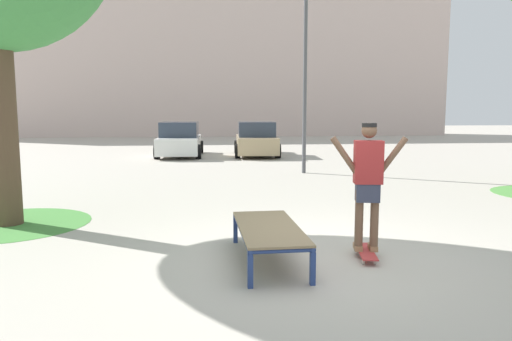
{
  "coord_description": "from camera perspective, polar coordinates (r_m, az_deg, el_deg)",
  "views": [
    {
      "loc": [
        -1.56,
        -5.94,
        1.92
      ],
      "look_at": [
        -0.74,
        1.47,
        1.0
      ],
      "focal_mm": 33.21,
      "sensor_mm": 36.0,
      "label": 1
    }
  ],
  "objects": [
    {
      "name": "car_white",
      "position": [
        21.04,
        -9.14,
        3.59
      ],
      "size": [
        2.02,
        4.25,
        1.5
      ],
      "color": "silver",
      "rests_on": "ground"
    },
    {
      "name": "car_tan",
      "position": [
        21.09,
        0.02,
        3.69
      ],
      "size": [
        2.09,
        4.29,
        1.5
      ],
      "color": "tan",
      "rests_on": "ground"
    },
    {
      "name": "grass_patch_near_left",
      "position": [
        9.26,
        -27.59,
        -5.72
      ],
      "size": [
        2.7,
        2.7,
        0.01
      ],
      "primitive_type": "cylinder",
      "color": "#47893D",
      "rests_on": "ground"
    },
    {
      "name": "light_post",
      "position": [
        15.14,
        5.95,
        14.23
      ],
      "size": [
        0.36,
        0.36,
        5.83
      ],
      "color": "#4C4C51",
      "rests_on": "ground"
    },
    {
      "name": "skateboard",
      "position": [
        6.54,
        13.08,
        -9.52
      ],
      "size": [
        0.34,
        0.82,
        0.09
      ],
      "color": "#B23333",
      "rests_on": "ground"
    },
    {
      "name": "skate_box",
      "position": [
        6.15,
        1.53,
        -7.14
      ],
      "size": [
        0.8,
        1.92,
        0.46
      ],
      "color": "navy",
      "rests_on": "ground"
    },
    {
      "name": "skater",
      "position": [
        6.33,
        13.32,
        -0.85
      ],
      "size": [
        1.0,
        0.33,
        1.69
      ],
      "color": "brown",
      "rests_on": "skateboard"
    },
    {
      "name": "building_facade",
      "position": [
        39.73,
        -7.22,
        13.34
      ],
      "size": [
        40.93,
        4.0,
        12.65
      ],
      "primitive_type": "cube",
      "color": "beige",
      "rests_on": "ground"
    },
    {
      "name": "ground_plane",
      "position": [
        6.43,
        8.18,
        -10.4
      ],
      "size": [
        120.0,
        120.0,
        0.0
      ],
      "primitive_type": "plane",
      "color": "#B2AA9E"
    }
  ]
}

